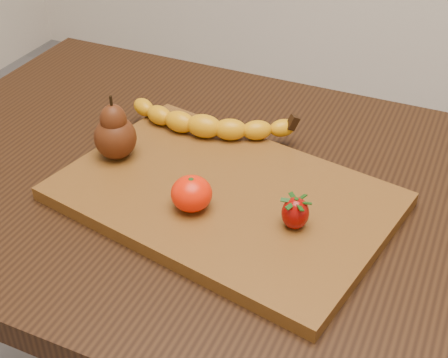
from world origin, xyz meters
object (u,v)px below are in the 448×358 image
at_px(cutting_board, 224,196).
at_px(pear, 114,127).
at_px(mandarin, 192,194).
at_px(table, 206,227).

bearing_deg(cutting_board, pear, -174.10).
bearing_deg(pear, cutting_board, -4.80).
relative_size(cutting_board, mandarin, 8.11).
bearing_deg(cutting_board, table, 149.41).
distance_m(table, cutting_board, 0.13).
bearing_deg(mandarin, table, 106.11).
bearing_deg(table, cutting_board, -41.29).
height_order(table, mandarin, mandarin).
distance_m(table, pear, 0.21).
relative_size(table, cutting_board, 2.22).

